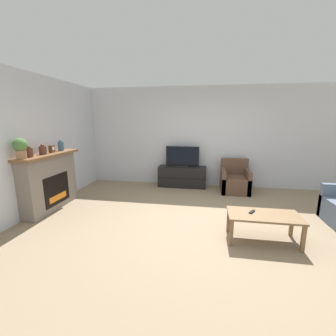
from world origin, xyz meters
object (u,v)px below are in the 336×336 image
(mantel_vase_left, at_px, (29,152))
(fireplace, at_px, (50,181))
(potted_plant, at_px, (20,147))
(coffee_table, at_px, (264,218))
(tv_stand, at_px, (182,177))
(armchair, at_px, (235,181))
(mantel_clock, at_px, (52,149))
(mantel_vase_centre_left, at_px, (43,150))
(mantel_vase_right, at_px, (61,146))
(remote, at_px, (252,212))
(tv, at_px, (182,157))

(mantel_vase_left, bearing_deg, fireplace, 92.15)
(potted_plant, height_order, coffee_table, potted_plant)
(tv_stand, xyz_separation_m, coffee_table, (1.51, -2.65, 0.09))
(armchair, xyz_separation_m, coffee_table, (0.13, -2.45, 0.10))
(coffee_table, bearing_deg, mantel_clock, 169.11)
(mantel_vase_centre_left, distance_m, armchair, 4.44)
(mantel_vase_right, relative_size, remote, 1.60)
(armchair, bearing_deg, mantel_vase_centre_left, -153.43)
(tv, bearing_deg, potted_plant, -133.16)
(mantel_clock, xyz_separation_m, tv, (2.50, 1.88, -0.41))
(armchair, bearing_deg, tv_stand, 171.66)
(mantel_vase_left, height_order, coffee_table, mantel_vase_left)
(mantel_vase_right, bearing_deg, remote, -14.89)
(mantel_vase_left, height_order, remote, mantel_vase_left)
(tv, bearing_deg, mantel_vase_left, -135.24)
(potted_plant, distance_m, remote, 3.95)
(fireplace, relative_size, mantel_clock, 9.95)
(mantel_vase_left, relative_size, tv, 0.22)
(mantel_vase_right, height_order, tv_stand, mantel_vase_right)
(mantel_vase_centre_left, xyz_separation_m, coffee_table, (4.01, -0.51, -0.88))
(mantel_vase_right, bearing_deg, fireplace, -92.15)
(potted_plant, xyz_separation_m, coffee_table, (4.01, 0.01, -0.99))
(mantel_vase_right, bearing_deg, tv, 32.33)
(mantel_vase_centre_left, height_order, mantel_vase_right, mantel_vase_right)
(mantel_vase_centre_left, bearing_deg, mantel_vase_left, -90.00)
(potted_plant, xyz_separation_m, tv, (2.50, 2.66, -0.54))
(mantel_clock, bearing_deg, mantel_vase_left, -90.07)
(mantel_clock, distance_m, armchair, 4.33)
(tv_stand, height_order, remote, tv_stand)
(fireplace, height_order, remote, fireplace)
(mantel_vase_centre_left, relative_size, potted_plant, 0.57)
(fireplace, height_order, coffee_table, fireplace)
(mantel_vase_right, bearing_deg, coffee_table, -14.94)
(mantel_vase_centre_left, height_order, armchair, mantel_vase_centre_left)
(tv_stand, distance_m, tv, 0.54)
(mantel_vase_centre_left, relative_size, coffee_table, 0.19)
(mantel_clock, bearing_deg, tv, 36.97)
(fireplace, xyz_separation_m, coffee_table, (4.03, -0.62, -0.22))
(fireplace, relative_size, mantel_vase_right, 6.31)
(mantel_vase_left, height_order, tv_stand, mantel_vase_left)
(potted_plant, bearing_deg, coffee_table, 0.18)
(remote, bearing_deg, tv, 149.69)
(fireplace, height_order, mantel_vase_left, mantel_vase_left)
(mantel_vase_left, distance_m, tv, 3.54)
(mantel_vase_left, bearing_deg, mantel_clock, 89.93)
(fireplace, bearing_deg, remote, -8.46)
(mantel_clock, xyz_separation_m, armchair, (3.88, 1.68, -0.96))
(potted_plant, relative_size, armchair, 0.44)
(tv_stand, bearing_deg, mantel_clock, -143.00)
(mantel_vase_right, distance_m, tv, 2.99)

